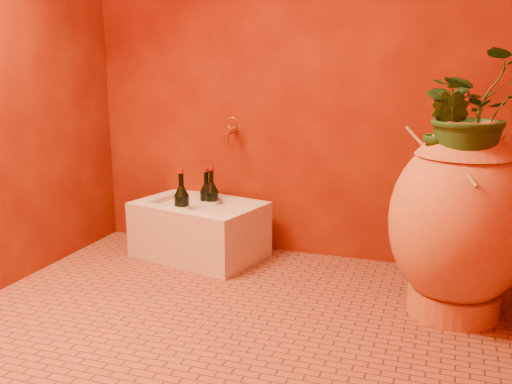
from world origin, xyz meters
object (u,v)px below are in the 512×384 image
at_px(wine_bottle_b, 207,203).
at_px(wine_bottle_c, 182,208).
at_px(wall_tap, 230,130).
at_px(stone_basin, 200,231).
at_px(amphora, 459,221).
at_px(wine_bottle_a, 212,203).

height_order(wine_bottle_b, wine_bottle_c, wine_bottle_c).
height_order(wine_bottle_b, wall_tap, wall_tap).
bearing_deg(stone_basin, amphora, -13.00).
bearing_deg(wine_bottle_a, wine_bottle_b, 153.13).
relative_size(amphora, wine_bottle_b, 2.66).
bearing_deg(wall_tap, stone_basin, -128.39).
height_order(amphora, wine_bottle_b, amphora).
xyz_separation_m(stone_basin, wine_bottle_c, (-0.06, -0.10, 0.15)).
xyz_separation_m(wine_bottle_c, wall_tap, (0.19, 0.26, 0.41)).
bearing_deg(wine_bottle_c, amphora, -8.81).
height_order(stone_basin, wall_tap, wall_tap).
distance_m(wine_bottle_a, wine_bottle_b, 0.05).
relative_size(stone_basin, wall_tap, 4.61).
relative_size(wine_bottle_a, wine_bottle_b, 1.05).
relative_size(stone_basin, wine_bottle_c, 2.21).
xyz_separation_m(amphora, stone_basin, (-1.38, 0.32, -0.28)).
bearing_deg(amphora, wine_bottle_c, 171.19).
xyz_separation_m(wine_bottle_b, wall_tap, (0.13, 0.06, 0.42)).
xyz_separation_m(amphora, wine_bottle_c, (-1.44, 0.22, -0.13)).
xyz_separation_m(stone_basin, wall_tap, (0.13, 0.16, 0.56)).
height_order(stone_basin, wine_bottle_c, wine_bottle_c).
xyz_separation_m(stone_basin, wine_bottle_a, (0.04, 0.08, 0.15)).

